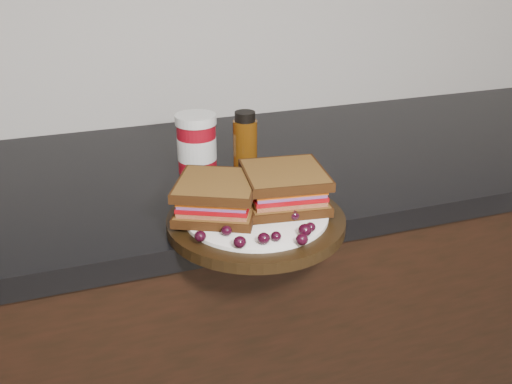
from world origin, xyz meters
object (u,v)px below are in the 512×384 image
plate (256,221)px  sandwich_left (217,197)px  condiment_jar (197,144)px  oil_bottle (245,145)px

plate → sandwich_left: size_ratio=2.33×
condiment_jar → sandwich_left: bearing=-96.2°
plate → condiment_jar: (-0.03, 0.25, 0.05)m
plate → oil_bottle: bearing=76.4°
plate → condiment_jar: bearing=97.4°
sandwich_left → condiment_jar: size_ratio=1.05×
oil_bottle → sandwich_left: bearing=-120.3°
sandwich_left → condiment_jar: bearing=109.8°
oil_bottle → condiment_jar: bearing=148.6°
sandwich_left → oil_bottle: bearing=85.7°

